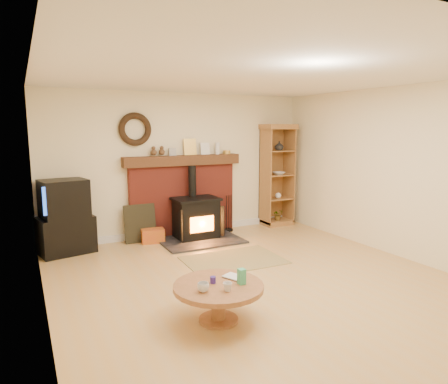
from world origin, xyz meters
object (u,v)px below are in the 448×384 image
wood_stove (197,219)px  coffee_table (219,291)px  curio_cabinet (276,175)px  tv_unit (65,218)px

wood_stove → coffee_table: size_ratio=1.51×
curio_cabinet → coffee_table: (-2.92, -3.25, -0.70)m
wood_stove → coffee_table: 3.14m
wood_stove → tv_unit: size_ratio=1.19×
wood_stove → tv_unit: wood_stove is taller
tv_unit → curio_cabinet: size_ratio=0.58×
wood_stove → tv_unit: bearing=174.9°
wood_stove → curio_cabinet: curio_cabinet is taller
wood_stove → coffee_table: bearing=-109.1°
wood_stove → coffee_table: (-1.03, -2.97, -0.04)m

